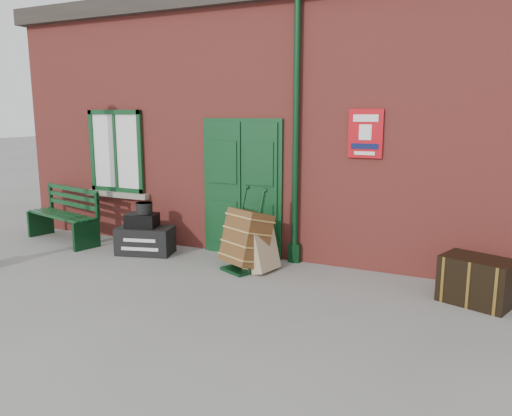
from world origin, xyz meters
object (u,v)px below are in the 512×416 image
Objects in this scene: bench at (65,213)px; dark_trunk at (477,281)px; houdini_trunk at (145,240)px; porter_trolley at (246,239)px.

bench is 2.15× the size of dark_trunk.
houdini_trunk is 1.12× the size of dark_trunk.
bench is at bearing -162.00° from dark_trunk.
porter_trolley is at bearing -160.88° from dark_trunk.
porter_trolley is (3.80, -0.12, -0.05)m from bench.
houdini_trunk is 5.13m from dark_trunk.
bench is 1.43× the size of porter_trolley.
bench is 3.80m from porter_trolley.
porter_trolley reaches higher than bench.
houdini_trunk is at bearing -161.56° from dark_trunk.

